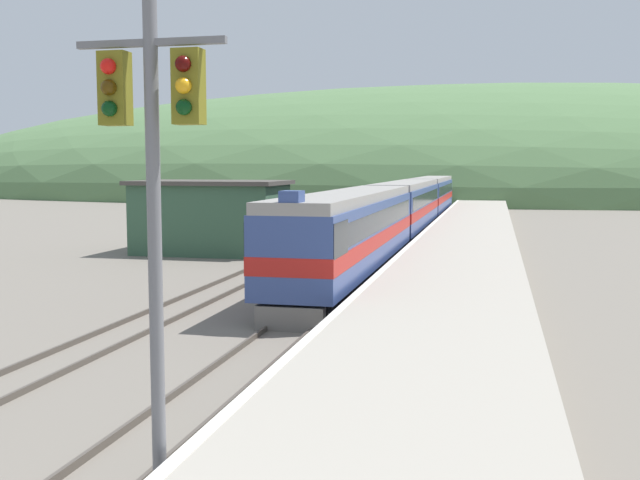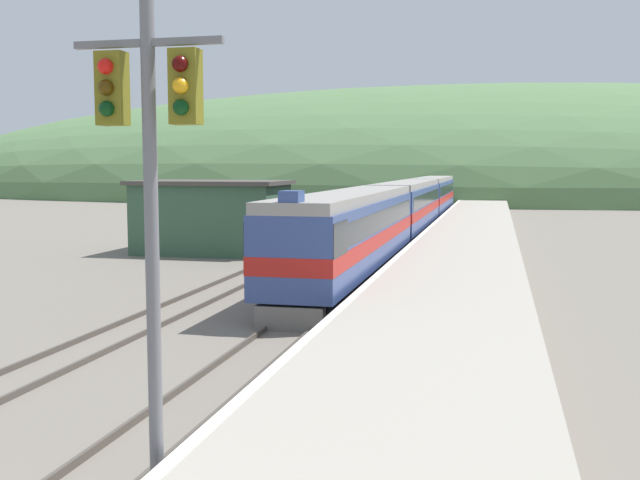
% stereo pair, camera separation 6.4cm
% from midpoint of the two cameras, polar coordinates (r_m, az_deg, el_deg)
% --- Properties ---
extents(track_main, '(1.52, 180.00, 0.16)m').
position_cam_midpoint_polar(track_main, '(76.45, 8.55, 1.85)').
color(track_main, '#4C443D').
rests_on(track_main, ground).
extents(track_siding, '(1.52, 180.00, 0.16)m').
position_cam_midpoint_polar(track_siding, '(76.98, 4.96, 1.92)').
color(track_siding, '#4C443D').
rests_on(track_siding, ground).
extents(platform, '(5.61, 140.00, 1.03)m').
position_cam_midpoint_polar(platform, '(56.24, 11.49, 0.88)').
color(platform, '#9E9689').
rests_on(platform, ground).
extents(distant_hills, '(224.94, 101.22, 38.63)m').
position_cam_midpoint_polar(distant_hills, '(140.99, 10.70, 3.51)').
color(distant_hills, '#517547').
rests_on(distant_hills, ground).
extents(station_shed, '(8.73, 5.50, 4.25)m').
position_cam_midpoint_polar(station_shed, '(44.26, -8.33, 1.78)').
color(station_shed, '#385B42').
rests_on(station_shed, ground).
extents(express_train_lead_car, '(2.86, 20.64, 4.35)m').
position_cam_midpoint_polar(express_train_lead_car, '(32.61, 2.27, 0.52)').
color(express_train_lead_car, black).
rests_on(express_train_lead_car, ground).
extents(carriage_second, '(2.85, 20.32, 3.99)m').
position_cam_midpoint_polar(carriage_second, '(53.91, 6.63, 2.52)').
color(carriage_second, black).
rests_on(carriage_second, ground).
extents(carriage_third, '(2.85, 20.32, 3.99)m').
position_cam_midpoint_polar(carriage_third, '(74.99, 8.49, 3.38)').
color(carriage_third, black).
rests_on(carriage_third, ground).
extents(signal_mast_main, '(2.20, 0.42, 7.69)m').
position_cam_midpoint_polar(signal_mast_main, '(10.71, -12.81, 5.19)').
color(signal_mast_main, slate).
rests_on(signal_mast_main, ground).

